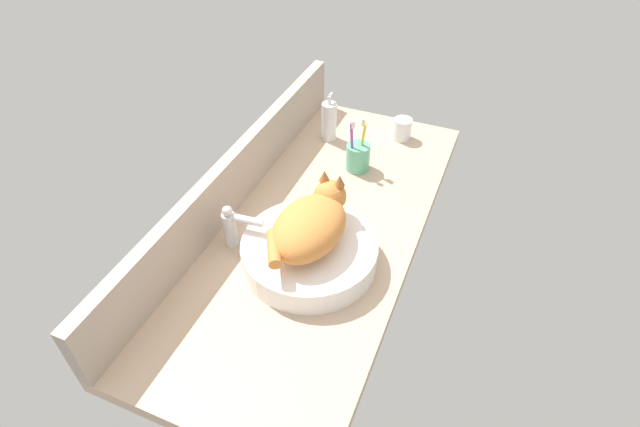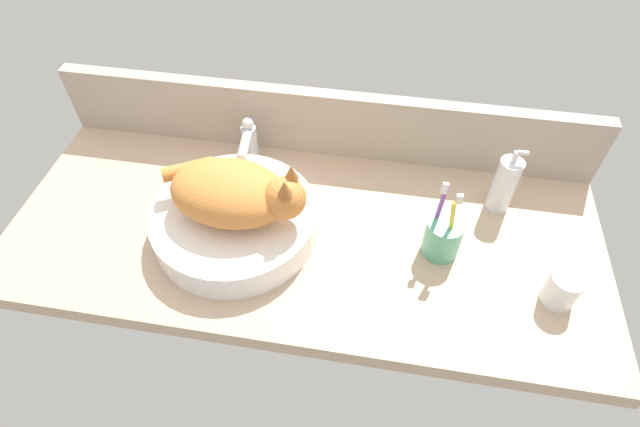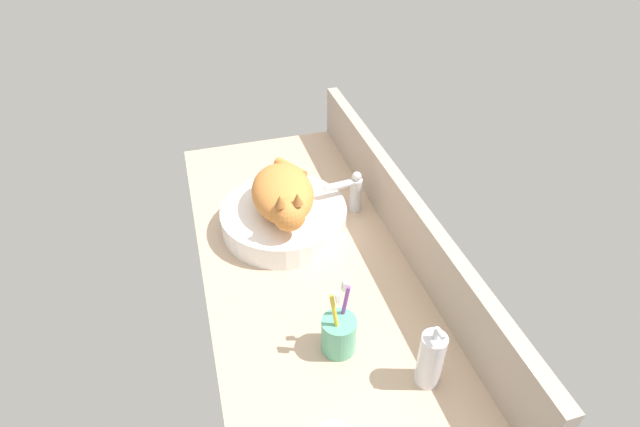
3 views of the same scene
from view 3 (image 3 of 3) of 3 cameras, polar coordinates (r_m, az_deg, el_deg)
name	(u,v)px [view 3 (image 3 of 3)]	position (r cm, az deg, el deg)	size (l,w,h in cm)	color
ground_plane	(310,263)	(136.43, -1.19, -5.72)	(131.54, 56.91, 4.00)	tan
backsplash_panel	(404,216)	(136.90, 9.57, -0.25)	(131.54, 3.60, 17.33)	#AD9E8E
sink_basin	(284,218)	(142.94, -4.13, -0.51)	(35.74, 35.74, 6.91)	white
cat	(284,195)	(136.29, -4.19, 2.16)	(32.07, 19.03, 14.00)	orange
faucet	(352,191)	(146.87, 3.72, 2.59)	(3.86, 11.86, 13.60)	silver
soap_dispenser	(430,359)	(107.37, 12.51, -15.96)	(5.23, 5.23, 17.21)	silver
toothbrush_cup	(339,334)	(111.85, 2.16, -13.56)	(7.74, 7.74, 18.70)	#5BB28E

